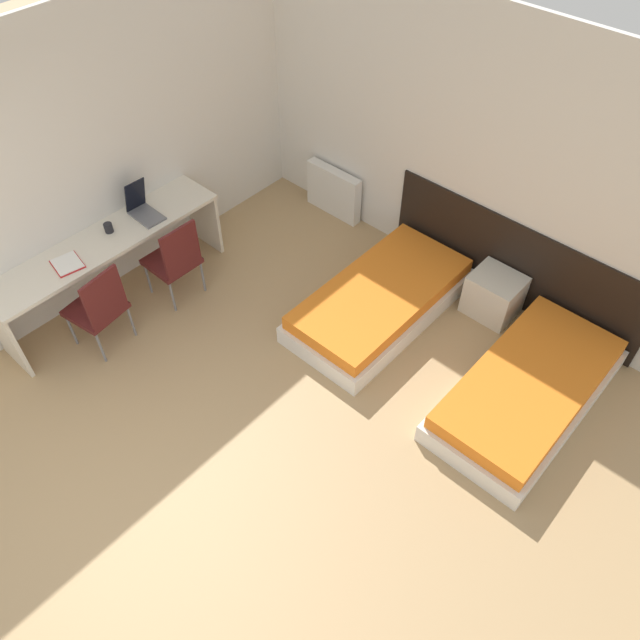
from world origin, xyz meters
The scene contains 14 objects.
ground_plane centered at (0.00, 0.00, 0.00)m, with size 20.00×20.00×0.00m, color tan.
wall_back centered at (0.00, 4.13, 1.35)m, with size 5.59×0.05×2.70m.
wall_left centered at (-2.32, 2.05, 1.35)m, with size 0.05×5.10×2.70m.
headboard_panel centered at (0.82, 4.09, 0.46)m, with size 2.65×0.03×0.92m.
bed_near_window centered at (0.02, 3.11, 0.16)m, with size 0.95×1.91×0.34m.
bed_near_door centered at (1.62, 3.11, 0.16)m, with size 0.95×1.91×0.34m.
nightstand centered at (0.82, 3.85, 0.22)m, with size 0.48×0.42×0.45m.
radiator centered at (-1.37, 4.01, 0.28)m, with size 0.71×0.12×0.56m.
desk centered at (-2.03, 1.53, 0.60)m, with size 0.53×2.32×0.76m.
chair_near_laptop centered at (-1.61, 1.96, 0.49)m, with size 0.44×0.44×0.91m.
chair_near_notebook centered at (-1.61, 1.10, 0.49)m, with size 0.50×0.50×0.91m.
laptop centered at (-2.05, 2.01, 0.83)m, with size 0.36×0.23×0.35m.
open_notebook centered at (-1.98, 1.11, 0.76)m, with size 0.31×0.28×0.02m.
mug centered at (-2.09, 1.63, 0.80)m, with size 0.08×0.08×0.09m.
Camera 1 is at (2.42, -0.43, 4.48)m, focal length 35.00 mm.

